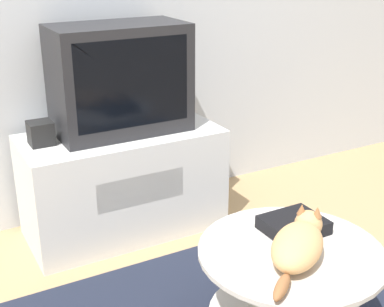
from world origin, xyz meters
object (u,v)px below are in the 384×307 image
at_px(tv, 120,79).
at_px(dvd_box, 293,225).
at_px(cat, 299,243).
at_px(speaker, 41,133).

relative_size(tv, dvd_box, 2.94).
bearing_deg(dvd_box, tv, 103.56).
bearing_deg(dvd_box, cat, -123.97).
relative_size(speaker, dvd_box, 0.50).
xyz_separation_m(tv, cat, (0.16, -1.24, -0.34)).
distance_m(tv, cat, 1.29).
relative_size(dvd_box, cat, 0.52).
height_order(tv, speaker, tv).
bearing_deg(speaker, cat, -65.07).
height_order(speaker, cat, speaker).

